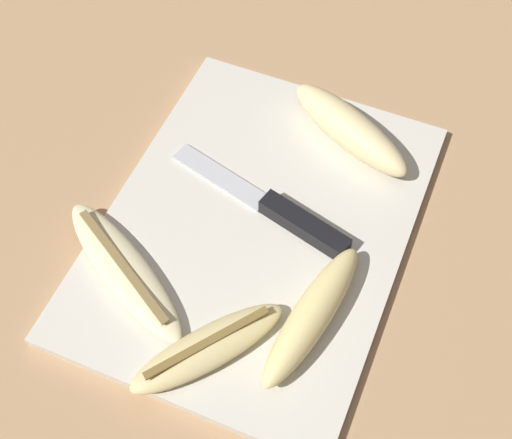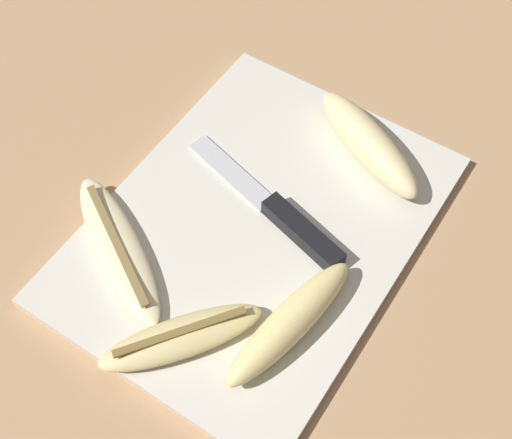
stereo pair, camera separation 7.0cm
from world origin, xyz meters
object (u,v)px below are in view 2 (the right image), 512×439
Objects in this scene: knife at (289,222)px; banana_ripe_center at (368,143)px; banana_cream_curved at (118,248)px; banana_golden_short at (290,322)px; banana_spotted_left at (181,337)px.

banana_ripe_center is at bearing 4.80° from knife.
banana_cream_curved is (-0.12, 0.12, 0.00)m from knife.
banana_ripe_center is 0.89× the size of banana_cream_curved.
banana_ripe_center is (0.12, -0.02, 0.01)m from knife.
banana_golden_short is 0.10m from banana_spotted_left.
banana_ripe_center reaches higher than banana_cream_curved.
banana_cream_curved is at bearing 96.69° from banana_golden_short.
knife is 0.12m from banana_ripe_center.
banana_cream_curved is (-0.24, 0.14, -0.01)m from banana_ripe_center.
knife is 1.30× the size of banana_ripe_center.
banana_ripe_center is 0.99× the size of banana_golden_short.
banana_spotted_left is (-0.06, 0.07, -0.01)m from banana_golden_short.
banana_golden_short is (-0.22, -0.04, -0.00)m from banana_ripe_center.
banana_spotted_left is at bearing 172.70° from banana_ripe_center.
knife is at bearing -45.97° from banana_cream_curved.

